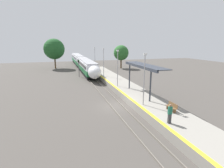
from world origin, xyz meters
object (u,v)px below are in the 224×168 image
Objects in this scene: railway_signal at (79,66)px; lamppost_mid at (118,66)px; lamppost_near at (144,76)px; platform_bench at (172,107)px; person_waiting at (170,113)px; lamppost_farthest at (95,57)px; train at (82,62)px; lamppost_far at (104,61)px.

lamppost_mid is at bearing -72.28° from railway_signal.
railway_signal is at bearing 101.04° from lamppost_near.
platform_bench is at bearing -51.59° from lamppost_near.
railway_signal is 0.70× the size of lamppost_near.
lamppost_farthest is at bearing 90.10° from person_waiting.
train is 24.87× the size of person_waiting.
person_waiting is at bearing -129.11° from platform_bench.
lamppost_near is 9.55m from lamppost_mid.
lamppost_mid is (2.40, -28.62, 2.22)m from train.
platform_bench is at bearing -80.29° from lamppost_mid.
railway_signal is at bearing 131.47° from lamppost_far.
person_waiting is 0.44× the size of railway_signal.
railway_signal is at bearing 104.20° from platform_bench.
lamppost_mid is at bearing -90.00° from lamppost_farthest.
lamppost_near is 28.64m from lamppost_farthest.
platform_bench is at bearing -83.73° from train.
train is at bearing 80.12° from railway_signal.
person_waiting is 0.30× the size of lamppost_mid.
lamppost_near reaches higher than platform_bench.
lamppost_near is (-0.06, 5.12, 2.45)m from person_waiting.
railway_signal is (-6.86, 27.13, 1.17)m from platform_bench.
lamppost_near is 19.10m from lamppost_far.
train is 7.55× the size of lamppost_mid.
train is at bearing 93.25° from person_waiting.
lamppost_near is (-2.08, 2.63, 2.94)m from platform_bench.
lamppost_near and lamppost_farthest have the same top height.
lamppost_farthest reaches higher than person_waiting.
lamppost_far is 9.55m from lamppost_farthest.
lamppost_far and lamppost_farthest have the same top height.
lamppost_farthest is at bearing 93.81° from platform_bench.
lamppost_mid and lamppost_far have the same top height.
lamppost_farthest is (4.78, 4.14, 1.78)m from railway_signal.
train is at bearing 104.15° from lamppost_farthest.
lamppost_near is at bearing 90.65° from person_waiting.
railway_signal is at bearing 107.72° from lamppost_mid.
person_waiting is 0.30× the size of lamppost_near.
platform_bench is 4.46m from lamppost_near.
lamppost_mid is 19.10m from lamppost_farthest.
platform_bench is 0.26× the size of lamppost_near.
lamppost_mid is (-2.08, 12.18, 2.94)m from platform_bench.
lamppost_near and lamppost_far have the same top height.
lamppost_mid is (0.00, 9.55, 0.00)m from lamppost_near.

